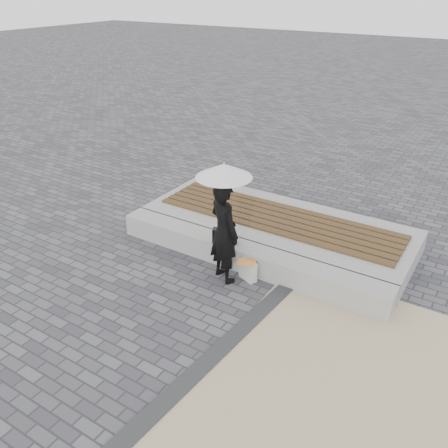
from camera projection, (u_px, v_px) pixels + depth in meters
The scene contains 11 objects.
ground at pixel (191, 316), 6.90m from camera, with size 80.00×80.00×0.00m, color #535359.
terrazzo_zone at pixel (407, 443), 5.01m from camera, with size 5.00×5.00×0.02m, color tan.
edging_band at pixel (215, 355), 6.16m from camera, with size 0.25×5.20×0.04m, color #2E2E31.
seating_ledge at pixel (245, 256), 8.01m from camera, with size 5.00×0.45×0.40m, color #999994.
timber_platform at pixel (277, 228), 8.91m from camera, with size 5.00×2.00×0.40m, color #A7A6A2.
timber_decking at pixel (277, 218), 8.81m from camera, with size 4.60×1.20×0.04m, color brown, non-canonical shape.
woman at pixel (224, 232), 7.40m from camera, with size 0.62×0.41×1.71m, color black.
parasol at pixel (224, 171), 6.92m from camera, with size 0.85×0.85×1.09m.
handbag at pixel (224, 236), 7.95m from camera, with size 0.37×0.13×0.26m, color black.
canvas_tote at pixel (248, 270), 7.69m from camera, with size 0.32×0.14×0.34m, color white.
magazine at pixel (247, 262), 7.57m from camera, with size 0.29×0.21×0.01m, color #ED4530.
Camera 1 is at (3.34, -4.38, 4.40)m, focal length 37.77 mm.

